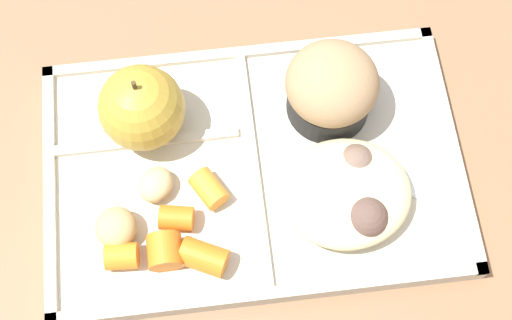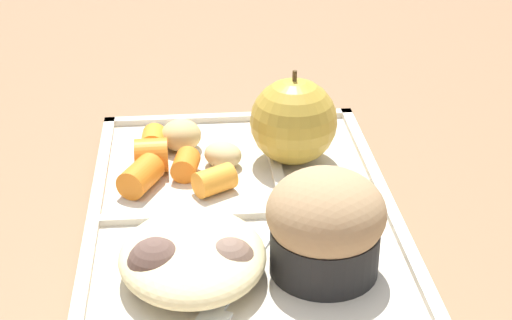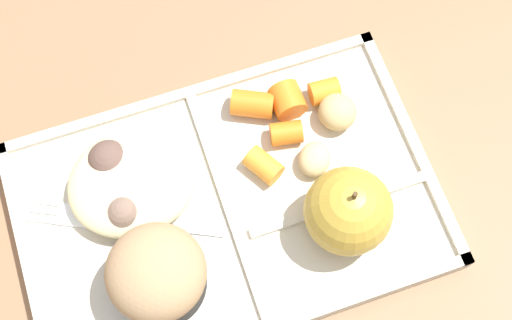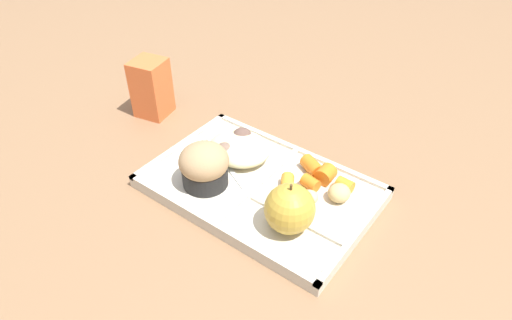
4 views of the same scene
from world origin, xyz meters
TOP-DOWN VIEW (x-y plane):
  - ground at (0.00, 0.00)m, footprint 6.00×6.00m
  - lunch_tray at (-0.00, 0.00)m, footprint 0.35×0.22m
  - green_apple at (-0.09, 0.05)m, footprint 0.07×0.07m
  - bran_muffin at (0.07, 0.05)m, footprint 0.08×0.08m
  - carrot_slice_near_corner at (-0.04, -0.02)m, footprint 0.03×0.04m
  - carrot_slice_tilted at (-0.11, -0.07)m, footprint 0.03×0.02m
  - carrot_slice_small at (-0.05, -0.08)m, footprint 0.04×0.04m
  - carrot_slice_center at (-0.08, -0.07)m, footprint 0.03×0.03m
  - carrot_slice_large at (-0.07, -0.04)m, footprint 0.03×0.02m
  - potato_chunk_golden at (-0.11, -0.04)m, footprint 0.04×0.04m
  - potato_chunk_wedge at (-0.08, -0.01)m, footprint 0.04×0.04m
  - egg_noodle_pile at (0.07, -0.04)m, footprint 0.11×0.09m
  - meatball_side at (0.08, -0.01)m, footprint 0.03×0.03m
  - meatball_back at (0.08, -0.06)m, footprint 0.04×0.04m
  - plastic_fork at (0.10, -0.02)m, footprint 0.15×0.08m

SIDE VIEW (x-z plane):
  - ground at x=0.00m, z-range 0.00..0.00m
  - lunch_tray at x=0.00m, z-range 0.00..0.02m
  - plastic_fork at x=0.10m, z-range 0.02..0.02m
  - carrot_slice_large at x=-0.07m, z-range 0.02..0.04m
  - potato_chunk_wedge at x=-0.08m, z-range 0.02..0.04m
  - carrot_slice_near_corner at x=-0.04m, z-range 0.02..0.04m
  - carrot_slice_tilted at x=-0.11m, z-range 0.02..0.04m
  - carrot_slice_small at x=-0.05m, z-range 0.02..0.04m
  - potato_chunk_golden at x=-0.11m, z-range 0.02..0.04m
  - carrot_slice_center at x=-0.08m, z-range 0.02..0.04m
  - egg_noodle_pile at x=0.07m, z-range 0.02..0.05m
  - meatball_side at x=0.08m, z-range 0.02..0.05m
  - meatball_back at x=0.08m, z-range 0.02..0.05m
  - bran_muffin at x=0.07m, z-range 0.01..0.09m
  - green_apple at x=-0.09m, z-range 0.01..0.09m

